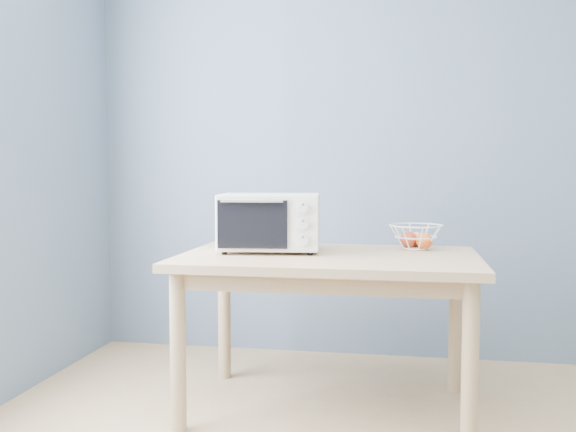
# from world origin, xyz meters

# --- Properties ---
(room) EXTENTS (4.01, 4.51, 2.61)m
(room) POSITION_xyz_m (0.00, 0.00, 1.30)
(room) COLOR tan
(room) RESTS_ON ground
(dining_table) EXTENTS (1.40, 0.90, 0.75)m
(dining_table) POSITION_xyz_m (-0.42, 1.29, 0.65)
(dining_table) COLOR tan
(dining_table) RESTS_ON ground
(toaster_oven) EXTENTS (0.51, 0.40, 0.28)m
(toaster_oven) POSITION_xyz_m (-0.74, 1.34, 0.90)
(toaster_oven) COLOR beige
(toaster_oven) RESTS_ON dining_table
(fruit_basket) EXTENTS (0.33, 0.33, 0.12)m
(fruit_basket) POSITION_xyz_m (-0.01, 1.56, 0.81)
(fruit_basket) COLOR silver
(fruit_basket) RESTS_ON dining_table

